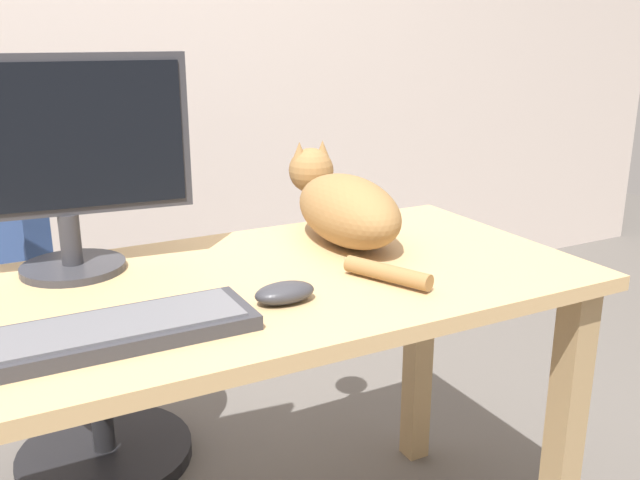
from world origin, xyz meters
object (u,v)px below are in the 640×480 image
computer_mouse (285,293)px  monitor (61,157)px  cat (343,205)px  office_chair (75,331)px  keyboard (111,332)px

computer_mouse → monitor: bearing=130.9°
monitor → computer_mouse: bearing=-49.1°
cat → computer_mouse: (-0.27, -0.28, -0.06)m
office_chair → keyboard: 0.84m
office_chair → cat: 0.82m
cat → office_chair: bearing=137.4°
monitor → computer_mouse: size_ratio=4.36×
office_chair → computer_mouse: 0.87m
cat → computer_mouse: 0.39m
keyboard → cat: size_ratio=0.72×
keyboard → cat: (0.57, 0.29, 0.07)m
keyboard → computer_mouse: bearing=2.8°
office_chair → monitor: bearing=-95.4°
monitor → cat: bearing=-6.7°
monitor → computer_mouse: monitor is taller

